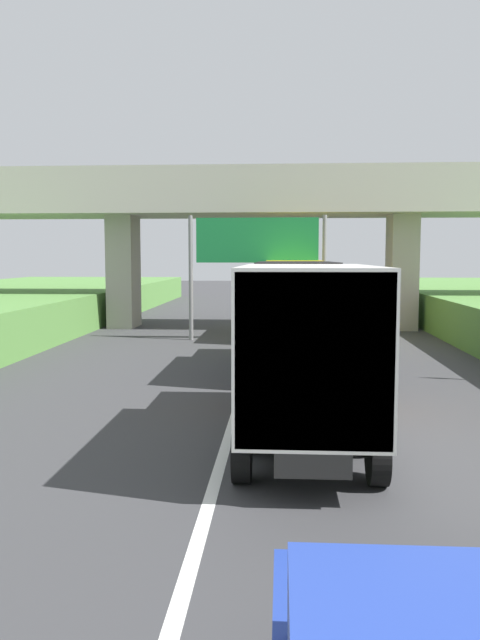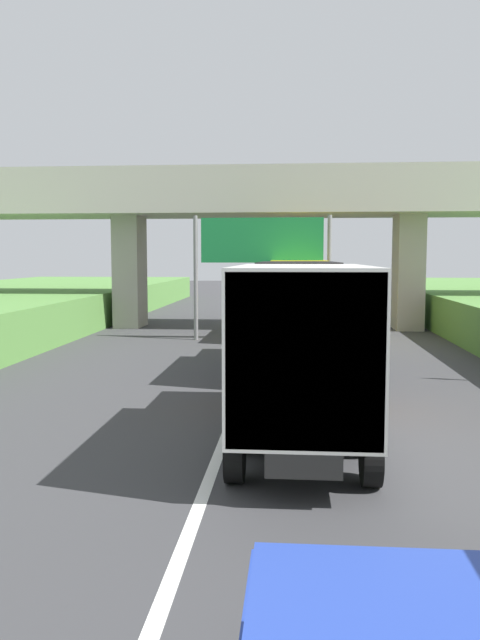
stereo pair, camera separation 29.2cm
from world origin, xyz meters
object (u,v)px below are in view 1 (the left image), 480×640
object	(u,v)px
truck_orange	(305,344)
truck_black	(295,310)
overhead_highway_sign	(257,248)
truck_yellow	(293,294)

from	to	relation	value
truck_orange	truck_black	bearing A→B (deg)	90.16
overhead_highway_sign	truck_black	size ratio (longest dim) A/B	0.81
truck_black	overhead_highway_sign	bearing A→B (deg)	101.56
truck_orange	truck_yellow	xyz separation A→B (m)	(0.08, 16.80, 0.00)
truck_yellow	truck_orange	bearing A→B (deg)	-90.26
overhead_highway_sign	truck_black	world-z (taller)	overhead_highway_sign
truck_black	truck_orange	bearing A→B (deg)	-89.84
overhead_highway_sign	truck_orange	distance (m)	15.45
overhead_highway_sign	truck_black	distance (m)	7.64
overhead_highway_sign	truck_black	bearing A→B (deg)	-78.44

